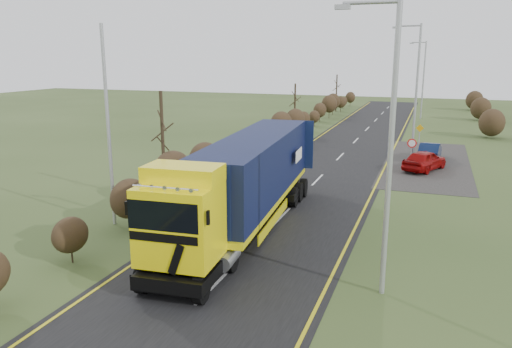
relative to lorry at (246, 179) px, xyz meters
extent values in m
plane|color=#31441D|center=(0.97, -1.73, -2.43)|extent=(160.00, 160.00, 0.00)
cube|color=black|center=(0.97, 8.27, -2.42)|extent=(8.00, 120.00, 0.02)
cube|color=#282624|center=(7.47, 18.27, -2.41)|extent=(6.00, 18.00, 0.02)
cube|color=gold|center=(-2.73, 8.27, -2.40)|extent=(0.12, 116.00, 0.01)
cube|color=gold|center=(4.67, 8.27, -2.40)|extent=(0.12, 116.00, 0.01)
cube|color=silver|center=(0.97, -5.73, -2.40)|extent=(0.12, 3.00, 0.01)
cube|color=silver|center=(0.97, 2.27, -2.40)|extent=(0.12, 3.00, 0.01)
cube|color=silver|center=(0.97, 10.27, -2.40)|extent=(0.12, 3.00, 0.01)
cube|color=silver|center=(0.97, 18.27, -2.40)|extent=(0.12, 3.00, 0.01)
cube|color=silver|center=(0.97, 26.27, -2.40)|extent=(0.12, 3.00, 0.01)
cube|color=silver|center=(0.97, 34.27, -2.40)|extent=(0.12, 3.00, 0.01)
cube|color=silver|center=(0.97, 42.27, -2.40)|extent=(0.12, 3.00, 0.01)
cube|color=silver|center=(0.97, 50.27, -2.40)|extent=(0.12, 3.00, 0.01)
cube|color=silver|center=(0.97, 58.27, -2.40)|extent=(0.12, 3.00, 0.01)
ellipsoid|color=#312216|center=(-5.04, -5.73, -1.29)|extent=(1.21, 1.57, 1.39)
ellipsoid|color=#312216|center=(-5.03, -1.73, -0.94)|extent=(1.58, 2.06, 1.82)
ellipsoid|color=#312216|center=(-5.01, 2.27, -0.59)|extent=(1.96, 2.55, 2.25)
ellipsoid|color=#312216|center=(-5.06, 6.27, -0.71)|extent=(1.83, 2.38, 2.10)
ellipsoid|color=#312216|center=(-4.98, 10.27, -1.14)|extent=(1.37, 1.78, 1.57)
ellipsoid|color=#312216|center=(-5.09, 14.27, -1.30)|extent=(1.20, 1.56, 1.38)
ellipsoid|color=#312216|center=(-4.95, 18.27, -0.97)|extent=(1.55, 2.02, 1.78)
ellipsoid|color=#312216|center=(-5.12, 22.27, -0.60)|extent=(1.95, 2.53, 2.24)
ellipsoid|color=#312216|center=(-4.92, 26.27, -0.69)|extent=(1.85, 2.41, 2.13)
ellipsoid|color=#312216|center=(-5.15, 30.27, -1.12)|extent=(1.40, 1.81, 1.61)
ellipsoid|color=#312216|center=(-4.90, 34.27, -1.31)|extent=(1.19, 1.55, 1.37)
ellipsoid|color=#312216|center=(-5.17, 38.27, -1.00)|extent=(1.52, 1.97, 1.75)
ellipsoid|color=#312216|center=(-4.87, 42.27, -0.61)|extent=(1.93, 2.51, 2.22)
ellipsoid|color=#312216|center=(-5.20, 46.27, -0.66)|extent=(1.88, 2.44, 2.16)
ellipsoid|color=#312216|center=(-4.85, 50.27, -1.09)|extent=(1.43, 1.85, 1.64)
ellipsoid|color=#312216|center=(-5.22, 54.27, -1.31)|extent=(1.19, 1.55, 1.37)
ellipsoid|color=#312216|center=(-4.83, 58.27, -1.03)|extent=(1.49, 1.93, 1.71)
cylinder|color=#312618|center=(-5.53, 2.27, 0.60)|extent=(0.18, 0.18, 6.05)
cylinder|color=#312618|center=(-5.53, 28.27, 0.10)|extent=(0.18, 0.18, 5.06)
cylinder|color=#312618|center=(-5.53, 50.27, 0.15)|extent=(0.18, 0.18, 5.15)
cube|color=black|center=(0.00, -5.33, -1.72)|extent=(2.79, 4.85, 0.46)
cube|color=#FFEA0B|center=(0.00, -6.25, -0.04)|extent=(2.70, 2.42, 2.64)
cube|color=black|center=(0.00, -7.31, -1.87)|extent=(2.54, 0.32, 0.56)
cube|color=black|center=(-0.43, -7.38, -0.85)|extent=(0.61, 0.07, 1.09)
cube|color=black|center=(0.43, -7.38, -0.85)|extent=(0.61, 0.07, 1.09)
cube|color=black|center=(0.00, -7.35, 0.52)|extent=(2.38, 0.24, 0.96)
cube|color=black|center=(0.00, -7.38, -0.19)|extent=(2.33, 0.21, 0.28)
cube|color=#FFEA0B|center=(0.00, -5.89, 1.56)|extent=(2.64, 1.61, 0.57)
cylinder|color=silver|center=(0.00, -7.11, 1.38)|extent=(2.23, 0.23, 0.06)
cube|color=black|center=(-1.45, -7.11, 0.57)|extent=(0.09, 0.13, 0.46)
cube|color=black|center=(1.45, -7.11, 0.57)|extent=(0.09, 0.13, 0.46)
cylinder|color=gray|center=(-1.17, -4.93, -1.66)|extent=(0.67, 1.36, 0.57)
cylinder|color=gray|center=(1.17, -4.93, -1.66)|extent=(0.67, 1.36, 0.57)
cube|color=yellow|center=(0.00, 1.27, -1.18)|extent=(3.52, 12.95, 0.24)
cube|color=black|center=(0.00, 1.27, 0.34)|extent=(3.47, 12.55, 2.79)
cube|color=#0F1A3F|center=(0.00, 7.48, 0.34)|extent=(2.52, 0.25, 2.79)
cube|color=#0F1A3F|center=(0.00, -4.95, 0.34)|extent=(2.52, 0.25, 2.79)
cube|color=black|center=(0.00, 5.13, -1.77)|extent=(2.61, 3.83, 0.36)
cube|color=yellow|center=(-1.24, 0.25, -1.87)|extent=(0.48, 5.57, 0.46)
cube|color=yellow|center=(1.24, 0.25, -1.87)|extent=(0.48, 5.57, 0.46)
cylinder|color=black|center=(-1.07, -6.96, -1.90)|extent=(0.41, 1.08, 1.06)
cylinder|color=black|center=(1.07, -6.96, -1.90)|extent=(0.41, 1.08, 1.06)
cylinder|color=black|center=(-1.07, -4.42, -1.90)|extent=(0.41, 1.08, 1.06)
cylinder|color=black|center=(1.07, -4.42, -1.90)|extent=(0.41, 1.08, 1.06)
cylinder|color=black|center=(-1.07, 4.21, -1.90)|extent=(0.41, 1.08, 1.06)
cylinder|color=black|center=(1.07, 4.21, -1.90)|extent=(0.41, 1.08, 1.06)
cylinder|color=black|center=(-1.07, 5.23, -1.90)|extent=(0.41, 1.08, 1.06)
cylinder|color=black|center=(1.07, 5.23, -1.90)|extent=(0.41, 1.08, 1.06)
cylinder|color=black|center=(-1.07, 6.24, -1.90)|extent=(0.41, 1.08, 1.06)
cylinder|color=black|center=(1.07, 6.24, -1.90)|extent=(0.41, 1.08, 1.06)
imported|color=#8D0707|center=(7.31, 15.50, -1.72)|extent=(3.20, 4.49, 1.42)
imported|color=#0A1737|center=(7.62, 19.32, -1.75)|extent=(1.73, 4.17, 1.34)
cylinder|color=#A4A6AA|center=(6.50, -4.26, 2.34)|extent=(0.18, 0.18, 9.53)
cylinder|color=#A4A6AA|center=(5.66, -4.26, 6.95)|extent=(1.69, 0.12, 0.12)
cube|color=#A4A6AA|center=(4.81, -4.26, 6.84)|extent=(0.48, 0.19, 0.15)
cylinder|color=#A4A6AA|center=(6.28, 20.05, 2.63)|extent=(0.18, 0.18, 10.12)
cylinder|color=#A4A6AA|center=(5.38, 20.05, 7.52)|extent=(1.80, 0.12, 0.12)
cube|color=#A4A6AA|center=(4.48, 20.05, 7.41)|extent=(0.51, 0.20, 0.16)
cylinder|color=#A4A6AA|center=(6.09, 45.60, 2.31)|extent=(0.18, 0.18, 9.47)
cylinder|color=#A4A6AA|center=(5.25, 45.60, 6.89)|extent=(1.68, 0.12, 0.12)
cube|color=#A4A6AA|center=(4.40, 45.60, 6.78)|extent=(0.47, 0.19, 0.15)
cylinder|color=#A4A6AA|center=(-6.23, -1.30, 2.17)|extent=(0.16, 0.16, 9.18)
cylinder|color=#A4A6AA|center=(6.42, 15.06, -1.45)|extent=(0.08, 0.08, 1.94)
cylinder|color=red|center=(6.42, 15.03, -0.48)|extent=(0.62, 0.04, 0.62)
cylinder|color=white|center=(6.42, 15.01, -0.48)|extent=(0.47, 0.02, 0.47)
cylinder|color=#A4A6AA|center=(6.59, 26.29, -1.74)|extent=(0.08, 0.08, 1.37)
cube|color=#DB9B0C|center=(6.59, 26.24, -0.95)|extent=(0.69, 0.04, 0.69)
camera|label=1|loc=(7.72, -20.26, 5.41)|focal=35.00mm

